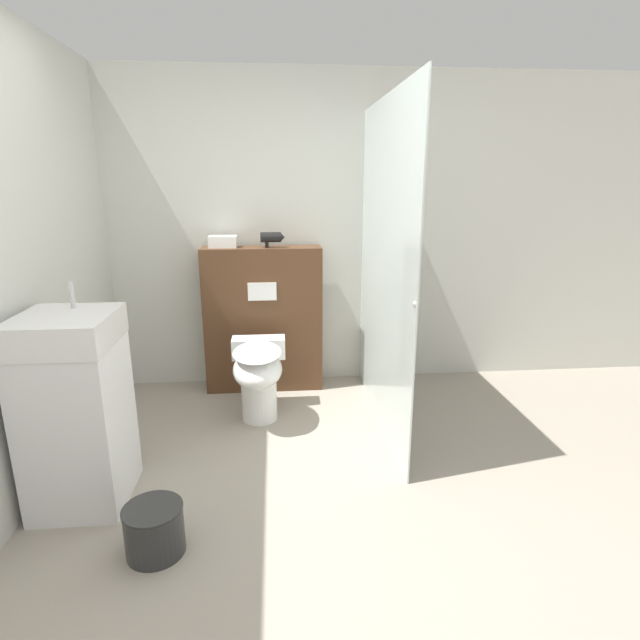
{
  "coord_description": "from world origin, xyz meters",
  "views": [
    {
      "loc": [
        -0.1,
        -1.96,
        1.66
      ],
      "look_at": [
        0.19,
        1.26,
        0.76
      ],
      "focal_mm": 28.0,
      "sensor_mm": 36.0,
      "label": 1
    }
  ],
  "objects_px": {
    "sink_vanity": "(77,410)",
    "toilet": "(258,373)",
    "hair_drier": "(272,237)",
    "waste_bin": "(154,530)"
  },
  "relations": [
    {
      "from": "hair_drier",
      "to": "waste_bin",
      "type": "distance_m",
      "value": 2.26
    },
    {
      "from": "toilet",
      "to": "hair_drier",
      "type": "xyz_separation_m",
      "value": [
        0.12,
        0.58,
        0.89
      ]
    },
    {
      "from": "sink_vanity",
      "to": "hair_drier",
      "type": "xyz_separation_m",
      "value": [
        1.02,
        1.42,
        0.73
      ]
    },
    {
      "from": "sink_vanity",
      "to": "waste_bin",
      "type": "height_order",
      "value": "sink_vanity"
    },
    {
      "from": "toilet",
      "to": "hair_drier",
      "type": "height_order",
      "value": "hair_drier"
    },
    {
      "from": "toilet",
      "to": "sink_vanity",
      "type": "height_order",
      "value": "sink_vanity"
    },
    {
      "from": "toilet",
      "to": "waste_bin",
      "type": "relative_size",
      "value": 2.35
    },
    {
      "from": "sink_vanity",
      "to": "hair_drier",
      "type": "height_order",
      "value": "hair_drier"
    },
    {
      "from": "hair_drier",
      "to": "waste_bin",
      "type": "relative_size",
      "value": 0.69
    },
    {
      "from": "sink_vanity",
      "to": "toilet",
      "type": "bearing_deg",
      "value": 42.78
    }
  ]
}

